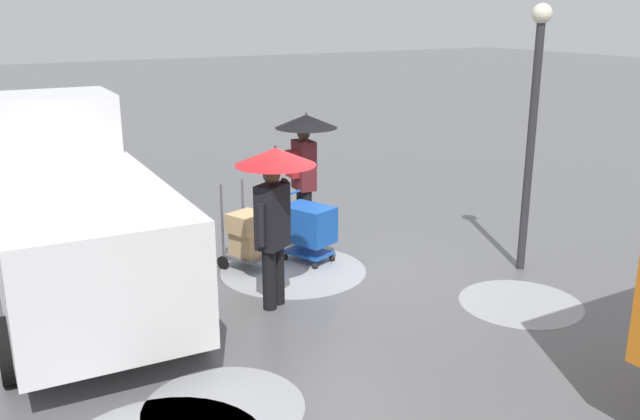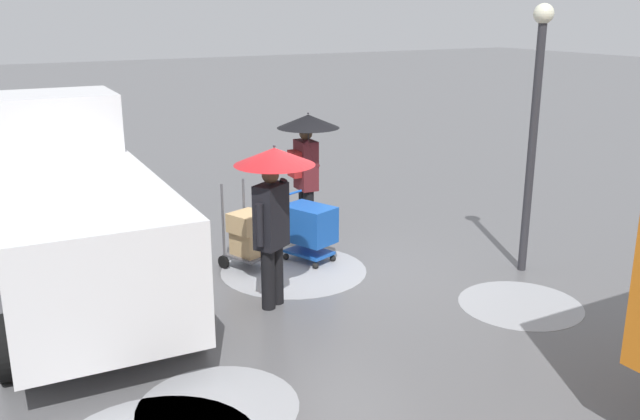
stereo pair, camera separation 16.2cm
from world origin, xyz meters
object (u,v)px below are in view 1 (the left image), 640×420
at_px(pedestrian_black_side, 305,146).
at_px(street_lamp, 533,112).
at_px(shopping_cart_vendor, 308,226).
at_px(hand_dolly_boxes, 247,235).
at_px(pedestrian_pink_side, 274,189).
at_px(cargo_van_parked_right, 72,216).

distance_m(pedestrian_black_side, street_lamp, 3.73).
relative_size(shopping_cart_vendor, hand_dolly_boxes, 0.77).
height_order(shopping_cart_vendor, hand_dolly_boxes, hand_dolly_boxes).
relative_size(hand_dolly_boxes, pedestrian_pink_side, 0.61).
relative_size(pedestrian_black_side, street_lamp, 0.56).
relative_size(hand_dolly_boxes, pedestrian_black_side, 0.61).
xyz_separation_m(cargo_van_parked_right, street_lamp, (-6.04, 2.08, 1.19)).
xyz_separation_m(pedestrian_pink_side, street_lamp, (-3.80, 0.64, 0.79)).
bearing_deg(street_lamp, pedestrian_black_side, -55.00).
xyz_separation_m(cargo_van_parked_right, pedestrian_pink_side, (-2.24, 1.44, 0.41)).
bearing_deg(pedestrian_pink_side, hand_dolly_boxes, -98.29).
distance_m(pedestrian_pink_side, street_lamp, 3.93).
xyz_separation_m(shopping_cart_vendor, street_lamp, (-2.63, 1.88, 1.80)).
bearing_deg(cargo_van_parked_right, pedestrian_pink_side, 147.20).
height_order(cargo_van_parked_right, street_lamp, street_lamp).
relative_size(cargo_van_parked_right, shopping_cart_vendor, 5.31).
bearing_deg(hand_dolly_boxes, pedestrian_pink_side, 81.71).
height_order(cargo_van_parked_right, hand_dolly_boxes, cargo_van_parked_right).
bearing_deg(shopping_cart_vendor, street_lamp, 144.46).
bearing_deg(street_lamp, shopping_cart_vendor, -35.54).
relative_size(shopping_cart_vendor, pedestrian_black_side, 0.47).
relative_size(shopping_cart_vendor, street_lamp, 0.26).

